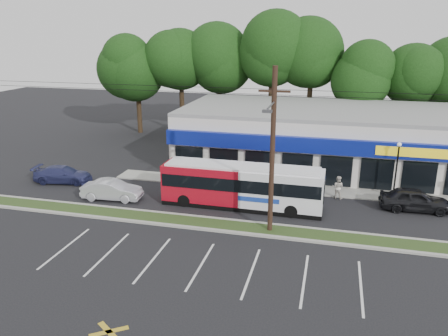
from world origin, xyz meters
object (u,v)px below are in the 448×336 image
object	(u,v)px
utility_pole	(269,147)
car_silver	(112,190)
car_blue	(63,174)
pedestrian_a	(314,182)
car_dark	(415,200)
pedestrian_b	(338,187)
metrobus	(242,185)
lamp_post	(397,164)

from	to	relation	value
utility_pole	car_silver	distance (m)	12.99
utility_pole	car_blue	bearing A→B (deg)	164.05
car_silver	pedestrian_a	size ratio (longest dim) A/B	2.42
car_dark	car_silver	bearing A→B (deg)	96.63
car_silver	car_blue	xyz separation A→B (m)	(-5.67, 2.43, -0.04)
car_dark	pedestrian_b	xyz separation A→B (m)	(-5.14, 1.03, 0.07)
utility_pole	pedestrian_b	world-z (taller)	utility_pole
pedestrian_a	pedestrian_b	bearing A→B (deg)	119.41
metrobus	pedestrian_b	xyz separation A→B (m)	(6.50, 3.28, -0.74)
utility_pole	car_silver	size ratio (longest dim) A/B	11.44
car_dark	pedestrian_a	size ratio (longest dim) A/B	2.54
car_silver	car_blue	size ratio (longest dim) A/B	0.94
lamp_post	car_blue	size ratio (longest dim) A/B	0.91
metrobus	pedestrian_a	distance (m)	6.26
utility_pole	lamp_post	size ratio (longest dim) A/B	11.76
pedestrian_b	metrobus	bearing A→B (deg)	39.01
car_dark	car_blue	bearing A→B (deg)	89.63
car_dark	car_blue	distance (m)	26.81
utility_pole	pedestrian_a	size ratio (longest dim) A/B	27.62
lamp_post	car_blue	world-z (taller)	lamp_post
car_blue	pedestrian_a	xyz separation A→B (m)	(19.93, 2.57, 0.23)
car_dark	lamp_post	bearing A→B (deg)	26.62
utility_pole	metrobus	xyz separation A→B (m)	(-2.34, 3.57, -3.82)
pedestrian_a	car_silver	bearing A→B (deg)	-18.57
lamp_post	car_dark	xyz separation A→B (m)	(1.13, -2.05, -1.89)
utility_pole	metrobus	bearing A→B (deg)	123.26
lamp_post	car_dark	distance (m)	3.01
lamp_post	pedestrian_a	distance (m)	6.01
car_blue	lamp_post	bearing A→B (deg)	-92.60
lamp_post	car_silver	xyz separation A→B (m)	(-20.00, -5.30, -1.95)
car_blue	pedestrian_a	bearing A→B (deg)	-91.63
car_dark	car_silver	world-z (taller)	car_dark
utility_pole	pedestrian_b	size ratio (longest dim) A/B	29.15
utility_pole	pedestrian_a	distance (m)	9.14
metrobus	car_dark	distance (m)	11.88
lamp_post	car_blue	distance (m)	25.91
car_silver	car_blue	bearing A→B (deg)	61.73
car_dark	pedestrian_a	distance (m)	7.09
car_dark	pedestrian_a	world-z (taller)	pedestrian_a
utility_pole	car_dark	size ratio (longest dim) A/B	10.86
lamp_post	pedestrian_b	size ratio (longest dim) A/B	2.48
car_silver	pedestrian_b	size ratio (longest dim) A/B	2.55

